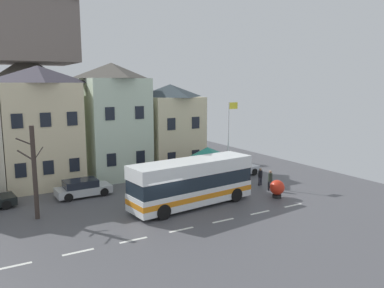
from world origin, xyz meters
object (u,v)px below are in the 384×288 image
public_bench (184,180)px  bare_tree_00 (34,171)px  townhouse_01 (41,127)px  pedestrian_01 (260,176)px  parked_car_03 (83,188)px  harbour_buoy (277,188)px  townhouse_02 (113,120)px  hilltop_castle (28,96)px  transit_bus (192,183)px  bus_shelter (207,154)px  parked_car_01 (237,169)px  flagpole (229,136)px  parked_car_02 (190,172)px  townhouse_03 (170,127)px  pedestrian_00 (270,179)px

public_bench → bare_tree_00: bearing=-169.5°
townhouse_01 → pedestrian_01: size_ratio=6.69×
parked_car_03 → harbour_buoy: (12.63, -7.74, 0.12)m
townhouse_02 → hilltop_castle: (-4.46, 23.54, 1.67)m
transit_bus → parked_car_03: transit_bus is taller
transit_bus → harbour_buoy: 6.72m
parked_car_03 → bare_tree_00: bare_tree_00 is taller
parked_car_03 → bus_shelter: bearing=-19.0°
parked_car_01 → pedestrian_01: bearing=-98.9°
flagpole → parked_car_02: bearing=130.7°
townhouse_02 → harbour_buoy: townhouse_02 is taller
townhouse_01 → hilltop_castle: hilltop_castle is taller
townhouse_03 → transit_bus: 11.96m
townhouse_03 → pedestrian_01: bearing=-67.5°
townhouse_03 → pedestrian_00: 11.91m
parked_car_02 → flagpole: (2.33, -2.71, 3.43)m
townhouse_03 → pedestrian_01: 10.58m
flagpole → parked_car_01: bearing=37.9°
townhouse_03 → parked_car_02: size_ratio=2.06×
parked_car_01 → pedestrian_00: size_ratio=2.57×
bare_tree_00 → parked_car_02: bearing=16.0°
townhouse_01 → parked_car_03: (2.05, -4.68, -4.36)m
parked_car_03 → harbour_buoy: harbour_buoy is taller
parked_car_01 → pedestrian_00: (-0.73, -5.41, 0.29)m
hilltop_castle → parked_car_02: 30.84m
parked_car_03 → bare_tree_00: size_ratio=0.69×
pedestrian_00 → parked_car_03: bearing=156.0°
townhouse_02 → parked_car_02: 8.64m
parked_car_02 → pedestrian_01: pedestrian_01 is taller
hilltop_castle → pedestrian_01: size_ratio=24.41×
townhouse_03 → pedestrian_00: (3.47, -10.90, -3.31)m
transit_bus → townhouse_02: bearing=92.6°
parked_car_01 → public_bench: bearing=-177.3°
transit_bus → pedestrian_01: bearing=6.7°
hilltop_castle → parked_car_01: 33.45m
bus_shelter → parked_car_01: size_ratio=0.84×
parked_car_02 → pedestrian_01: size_ratio=2.75×
transit_bus → pedestrian_00: transit_bus is taller
townhouse_03 → parked_car_01: size_ratio=1.99×
parked_car_01 → parked_car_03: (-14.21, 0.60, -0.00)m
bus_shelter → townhouse_02: bearing=121.4°
townhouse_01 → harbour_buoy: size_ratio=7.28×
parked_car_01 → flagpole: size_ratio=0.61×
bus_shelter → bare_tree_00: bare_tree_00 is taller
townhouse_03 → bare_tree_00: size_ratio=1.42×
townhouse_01 → flagpole: bearing=-26.4°
townhouse_01 → parked_car_02: 13.22m
pedestrian_01 → bus_shelter: bearing=162.1°
bus_shelter → pedestrian_00: bus_shelter is taller
parked_car_01 → parked_car_03: parked_car_03 is taller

